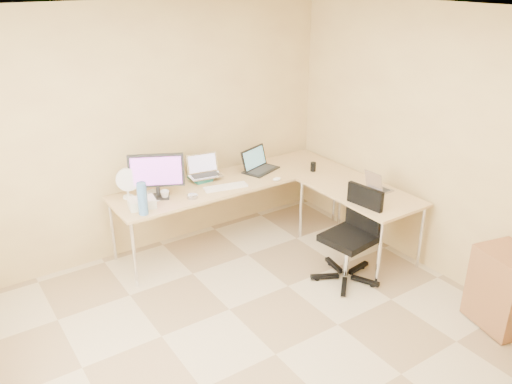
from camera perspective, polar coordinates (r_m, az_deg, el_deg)
floor at (r=4.39m, az=2.17°, el=-17.43°), size 4.50×4.50×0.00m
ceiling at (r=3.32m, az=2.89°, el=18.78°), size 4.50×4.50×0.00m
wall_back at (r=5.52m, az=-11.57°, el=6.51°), size 4.50×0.00×4.50m
wall_right at (r=5.11m, az=21.87°, el=3.90°), size 0.00×4.50×4.50m
desk_main at (r=5.82m, az=-2.70°, el=-1.98°), size 2.65×0.70×0.73m
desk_return at (r=5.67m, az=11.14°, el=-3.19°), size 0.70×1.30×0.73m
monitor at (r=5.24m, az=-10.87°, el=1.75°), size 0.57×0.40×0.47m
book_stack at (r=5.70m, az=-6.19°, el=1.58°), size 0.19×0.26×0.04m
laptop_center at (r=5.65m, az=-5.66°, el=2.85°), size 0.39×0.32×0.23m
laptop_black at (r=5.88m, az=0.53°, el=3.54°), size 0.49×0.42×0.26m
keyboard at (r=5.47m, az=-3.36°, el=0.56°), size 0.48×0.22×0.02m
mouse at (r=5.64m, az=2.30°, el=1.43°), size 0.12×0.09×0.04m
mug at (r=5.28m, az=-10.00°, el=-0.27°), size 0.12×0.12×0.08m
cd_stack at (r=5.26m, az=-7.01°, el=-0.50°), size 0.15×0.15×0.03m
water_bottle at (r=4.94m, az=-12.40°, el=-0.71°), size 0.10×0.10×0.32m
papers at (r=5.38m, az=-11.20°, el=-0.37°), size 0.27×0.33×0.01m
white_box at (r=5.12m, az=-12.45°, el=-1.20°), size 0.28×0.23×0.09m
desk_fan at (r=5.32m, az=-14.01°, el=0.86°), size 0.30×0.30×0.30m
black_cup at (r=5.93m, az=6.31°, el=2.78°), size 0.07×0.07×0.11m
laptop_return at (r=5.51m, az=13.43°, el=1.05°), size 0.29×0.23×0.19m
office_chair at (r=5.09m, az=10.14°, el=-4.62°), size 0.64×0.64×0.95m
cabinet at (r=4.95m, az=25.75°, el=-9.58°), size 0.51×0.58×0.69m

